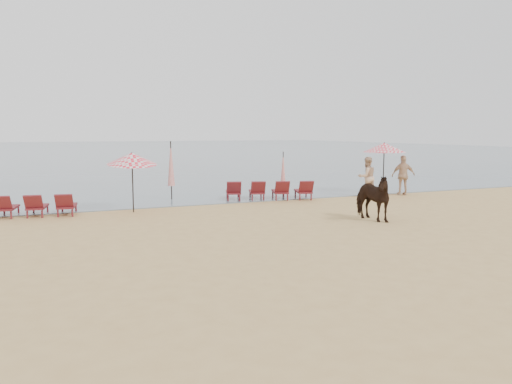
{
  "coord_description": "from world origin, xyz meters",
  "views": [
    {
      "loc": [
        -6.23,
        -9.68,
        3.04
      ],
      "look_at": [
        0.0,
        5.0,
        1.1
      ],
      "focal_mm": 35.0,
      "sensor_mm": 36.0,
      "label": 1
    }
  ],
  "objects_px": {
    "beachgoer_right_b": "(403,175)",
    "lounger_cluster_right": "(269,190)",
    "umbrella_open_left_b": "(132,159)",
    "lounger_cluster_left": "(36,206)",
    "umbrella_closed_right": "(283,170)",
    "umbrella_closed_left": "(171,164)",
    "beachgoer_right_a": "(367,177)",
    "cow": "(371,197)",
    "umbrella_open_right": "(384,148)"
  },
  "relations": [
    {
      "from": "umbrella_closed_left",
      "to": "beachgoer_right_a",
      "type": "relative_size",
      "value": 1.4
    },
    {
      "from": "lounger_cluster_right",
      "to": "cow",
      "type": "height_order",
      "value": "cow"
    },
    {
      "from": "umbrella_open_left_b",
      "to": "beachgoer_right_a",
      "type": "xyz_separation_m",
      "value": [
        10.76,
        0.25,
        -1.09
      ]
    },
    {
      "from": "cow",
      "to": "beachgoer_right_b",
      "type": "xyz_separation_m",
      "value": [
        5.56,
        5.09,
        0.15
      ]
    },
    {
      "from": "lounger_cluster_right",
      "to": "umbrella_closed_left",
      "type": "height_order",
      "value": "umbrella_closed_left"
    },
    {
      "from": "beachgoer_right_b",
      "to": "lounger_cluster_right",
      "type": "bearing_deg",
      "value": 11.4
    },
    {
      "from": "beachgoer_right_a",
      "to": "beachgoer_right_b",
      "type": "distance_m",
      "value": 2.02
    },
    {
      "from": "cow",
      "to": "lounger_cluster_left",
      "type": "bearing_deg",
      "value": 148.54
    },
    {
      "from": "cow",
      "to": "lounger_cluster_right",
      "type": "bearing_deg",
      "value": 95.02
    },
    {
      "from": "umbrella_open_left_b",
      "to": "beachgoer_right_b",
      "type": "relative_size",
      "value": 1.23
    },
    {
      "from": "beachgoer_right_a",
      "to": "beachgoer_right_b",
      "type": "xyz_separation_m",
      "value": [
        2.01,
        -0.11,
        0.02
      ]
    },
    {
      "from": "lounger_cluster_left",
      "to": "lounger_cluster_right",
      "type": "distance_m",
      "value": 9.56
    },
    {
      "from": "lounger_cluster_left",
      "to": "beachgoer_right_a",
      "type": "bearing_deg",
      "value": 8.92
    },
    {
      "from": "lounger_cluster_left",
      "to": "cow",
      "type": "distance_m",
      "value": 11.85
    },
    {
      "from": "lounger_cluster_left",
      "to": "umbrella_closed_right",
      "type": "height_order",
      "value": "umbrella_closed_right"
    },
    {
      "from": "umbrella_closed_left",
      "to": "umbrella_closed_right",
      "type": "distance_m",
      "value": 5.02
    },
    {
      "from": "lounger_cluster_right",
      "to": "beachgoer_right_b",
      "type": "bearing_deg",
      "value": 9.11
    },
    {
      "from": "umbrella_closed_right",
      "to": "lounger_cluster_right",
      "type": "bearing_deg",
      "value": -173.44
    },
    {
      "from": "umbrella_open_right",
      "to": "umbrella_closed_right",
      "type": "xyz_separation_m",
      "value": [
        -5.28,
        0.35,
        -0.95
      ]
    },
    {
      "from": "lounger_cluster_left",
      "to": "umbrella_open_right",
      "type": "relative_size",
      "value": 1.13
    },
    {
      "from": "umbrella_open_left_b",
      "to": "beachgoer_right_b",
      "type": "distance_m",
      "value": 12.82
    },
    {
      "from": "umbrella_open_right",
      "to": "beachgoer_right_a",
      "type": "distance_m",
      "value": 2.05
    },
    {
      "from": "lounger_cluster_right",
      "to": "umbrella_open_right",
      "type": "relative_size",
      "value": 1.64
    },
    {
      "from": "umbrella_open_left_b",
      "to": "cow",
      "type": "bearing_deg",
      "value": -16.31
    },
    {
      "from": "beachgoer_right_b",
      "to": "cow",
      "type": "bearing_deg",
      "value": 62.65
    },
    {
      "from": "beachgoer_right_b",
      "to": "beachgoer_right_a",
      "type": "bearing_deg",
      "value": 16.9
    },
    {
      "from": "lounger_cluster_right",
      "to": "umbrella_open_left_b",
      "type": "height_order",
      "value": "umbrella_open_left_b"
    },
    {
      "from": "umbrella_closed_right",
      "to": "beachgoer_right_b",
      "type": "distance_m",
      "value": 5.98
    },
    {
      "from": "umbrella_closed_left",
      "to": "beachgoer_right_b",
      "type": "xyz_separation_m",
      "value": [
        10.64,
        -2.65,
        -0.66
      ]
    },
    {
      "from": "lounger_cluster_right",
      "to": "cow",
      "type": "relative_size",
      "value": 2.17
    },
    {
      "from": "umbrella_closed_right",
      "to": "beachgoer_right_b",
      "type": "relative_size",
      "value": 1.12
    },
    {
      "from": "umbrella_open_left_b",
      "to": "cow",
      "type": "xyz_separation_m",
      "value": [
        7.22,
        -4.95,
        -1.23
      ]
    },
    {
      "from": "lounger_cluster_right",
      "to": "umbrella_open_right",
      "type": "distance_m",
      "value": 6.3
    },
    {
      "from": "umbrella_closed_right",
      "to": "cow",
      "type": "relative_size",
      "value": 1.13
    },
    {
      "from": "lounger_cluster_left",
      "to": "lounger_cluster_right",
      "type": "xyz_separation_m",
      "value": [
        9.53,
        0.78,
        0.02
      ]
    },
    {
      "from": "umbrella_open_left_b",
      "to": "cow",
      "type": "distance_m",
      "value": 8.84
    },
    {
      "from": "beachgoer_right_a",
      "to": "umbrella_open_left_b",
      "type": "bearing_deg",
      "value": 3.37
    },
    {
      "from": "umbrella_closed_left",
      "to": "beachgoer_right_b",
      "type": "relative_size",
      "value": 1.37
    },
    {
      "from": "cow",
      "to": "beachgoer_right_b",
      "type": "bearing_deg",
      "value": 37.76
    },
    {
      "from": "umbrella_closed_left",
      "to": "beachgoer_right_a",
      "type": "xyz_separation_m",
      "value": [
        8.63,
        -2.53,
        -0.68
      ]
    },
    {
      "from": "cow",
      "to": "beachgoer_right_a",
      "type": "bearing_deg",
      "value": 51.01
    },
    {
      "from": "umbrella_open_right",
      "to": "cow",
      "type": "xyz_separation_m",
      "value": [
        -4.96,
        -5.84,
        -1.46
      ]
    },
    {
      "from": "umbrella_open_right",
      "to": "cow",
      "type": "height_order",
      "value": "umbrella_open_right"
    },
    {
      "from": "umbrella_open_right",
      "to": "umbrella_closed_left",
      "type": "xyz_separation_m",
      "value": [
        -10.05,
        1.9,
        -0.65
      ]
    },
    {
      "from": "lounger_cluster_left",
      "to": "umbrella_open_left_b",
      "type": "bearing_deg",
      "value": 3.1
    },
    {
      "from": "lounger_cluster_right",
      "to": "umbrella_closed_left",
      "type": "relative_size",
      "value": 1.57
    },
    {
      "from": "umbrella_open_left_b",
      "to": "cow",
      "type": "relative_size",
      "value": 1.24
    },
    {
      "from": "umbrella_open_left_b",
      "to": "umbrella_closed_right",
      "type": "relative_size",
      "value": 1.1
    },
    {
      "from": "lounger_cluster_right",
      "to": "beachgoer_right_a",
      "type": "distance_m",
      "value": 4.71
    },
    {
      "from": "umbrella_open_left_b",
      "to": "lounger_cluster_left",
      "type": "bearing_deg",
      "value": -168.14
    }
  ]
}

